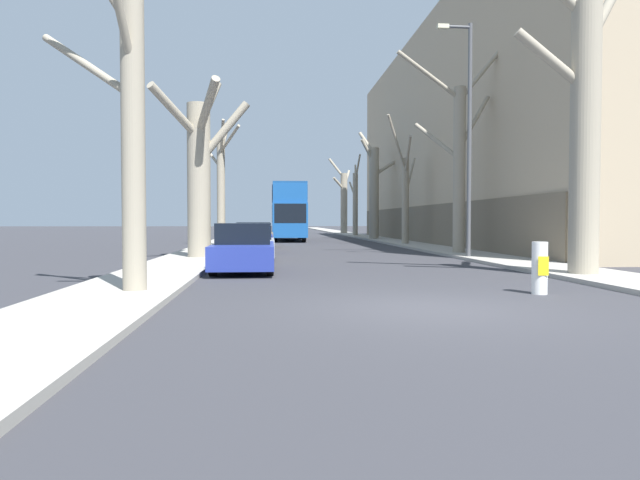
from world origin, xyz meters
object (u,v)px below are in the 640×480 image
street_tree_right_3 (374,188)px  parked_car_3 (257,236)px  traffic_bollard (540,268)px  street_tree_right_0 (582,124)px  street_tree_right_1 (459,159)px  double_decker_bus (288,209)px  street_tree_left_0 (128,113)px  street_tree_right_2 (405,194)px  parked_car_2 (254,238)px  street_tree_right_5 (344,200)px  parked_car_0 (244,249)px  parked_car_1 (250,243)px  street_tree_left_1 (200,170)px  street_tree_right_4 (355,201)px  street_tree_left_2 (221,184)px  lamp_post (467,130)px

street_tree_right_3 → parked_car_3: bearing=-127.9°
traffic_bollard → street_tree_right_3: bearing=85.4°
street_tree_right_0 → traffic_bollard: 5.48m
street_tree_right_0 → street_tree_right_1: size_ratio=1.00×
street_tree_right_0 → double_decker_bus: (-6.91, 29.54, -1.68)m
street_tree_right_1 → traffic_bollard: bearing=-101.6°
street_tree_left_0 → traffic_bollard: size_ratio=7.17×
street_tree_right_3 → street_tree_right_0: bearing=-90.0°
street_tree_left_0 → street_tree_right_2: street_tree_right_2 is taller
street_tree_left_0 → parked_car_2: street_tree_left_0 is taller
street_tree_right_5 → double_decker_bus: 21.17m
parked_car_0 → parked_car_1: 5.23m
street_tree_right_1 → parked_car_1: size_ratio=2.35×
street_tree_left_1 → street_tree_right_2: street_tree_right_2 is taller
street_tree_left_0 → street_tree_right_0: (11.11, 2.75, 0.41)m
parked_car_3 → double_decker_bus: bearing=78.8°
parked_car_0 → street_tree_right_4: bearing=76.5°
street_tree_right_3 → street_tree_left_0: bearing=-108.6°
parked_car_1 → street_tree_right_2: bearing=53.1°
street_tree_right_4 → street_tree_right_5: (0.08, 9.43, 0.39)m
parked_car_2 → street_tree_right_4: bearing=71.5°
street_tree_left_2 → parked_car_3: size_ratio=1.69×
street_tree_left_0 → parked_car_3: size_ratio=1.79×
parked_car_1 → parked_car_2: parked_car_2 is taller
street_tree_right_0 → parked_car_0: 10.04m
street_tree_right_2 → street_tree_right_3: bearing=90.1°
street_tree_right_2 → street_tree_right_4: size_ratio=1.01×
street_tree_right_3 → street_tree_right_2: bearing=-89.9°
traffic_bollard → street_tree_left_2: bearing=110.7°
street_tree_left_2 → parked_car_1: street_tree_left_2 is taller
double_decker_bus → parked_car_3: 11.26m
parked_car_1 → parked_car_3: bearing=90.0°
street_tree_right_1 → double_decker_bus: 20.68m
traffic_bollard → street_tree_left_0: bearing=177.0°
street_tree_left_1 → street_tree_right_4: 33.96m
street_tree_right_1 → parked_car_0: size_ratio=2.19×
street_tree_right_4 → lamp_post: (-0.46, -32.73, 1.66)m
street_tree_right_1 → traffic_bollard: 14.13m
street_tree_right_2 → street_tree_left_0: bearing=-116.1°
street_tree_left_0 → double_decker_bus: size_ratio=0.76×
double_decker_bus → traffic_bollard: (4.22, -32.73, -1.86)m
street_tree_left_2 → parked_car_1: 11.91m
street_tree_right_3 → traffic_bollard: bearing=-94.6°
street_tree_right_5 → double_decker_bus: (-6.90, -19.96, -1.41)m
street_tree_left_1 → street_tree_right_0: street_tree_right_0 is taller
street_tree_left_0 → street_tree_right_5: (11.10, 52.25, 0.13)m
street_tree_right_1 → traffic_bollard: size_ratio=8.67×
street_tree_left_0 → street_tree_right_2: 25.31m
parked_car_3 → parked_car_1: bearing=-90.0°
street_tree_left_1 → traffic_bollard: 14.17m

